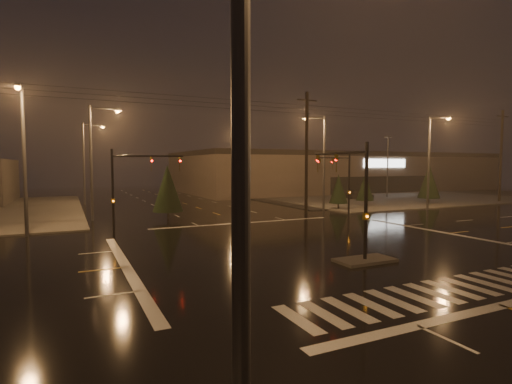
% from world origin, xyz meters
% --- Properties ---
extents(ground, '(140.00, 140.00, 0.00)m').
position_xyz_m(ground, '(0.00, 0.00, 0.00)').
color(ground, black).
rests_on(ground, ground).
extents(sidewalk_ne, '(36.00, 36.00, 0.12)m').
position_xyz_m(sidewalk_ne, '(30.00, 30.00, 0.06)').
color(sidewalk_ne, '#494641').
rests_on(sidewalk_ne, ground).
extents(median_island, '(3.00, 1.60, 0.15)m').
position_xyz_m(median_island, '(0.00, -4.00, 0.07)').
color(median_island, '#494641').
rests_on(median_island, ground).
extents(crosswalk, '(15.00, 2.60, 0.01)m').
position_xyz_m(crosswalk, '(0.00, -9.00, 0.01)').
color(crosswalk, beige).
rests_on(crosswalk, ground).
extents(stop_bar_near, '(16.00, 0.50, 0.01)m').
position_xyz_m(stop_bar_near, '(0.00, -11.00, 0.01)').
color(stop_bar_near, beige).
rests_on(stop_bar_near, ground).
extents(stop_bar_far, '(16.00, 0.50, 0.01)m').
position_xyz_m(stop_bar_far, '(0.00, 11.00, 0.01)').
color(stop_bar_far, beige).
rests_on(stop_bar_far, ground).
extents(parking_lot, '(50.00, 24.00, 0.08)m').
position_xyz_m(parking_lot, '(35.00, 28.00, 0.04)').
color(parking_lot, black).
rests_on(parking_lot, ground).
extents(retail_building, '(60.20, 28.30, 7.20)m').
position_xyz_m(retail_building, '(35.00, 45.99, 3.84)').
color(retail_building, brown).
rests_on(retail_building, ground).
extents(signal_mast_median, '(0.25, 4.59, 6.00)m').
position_xyz_m(signal_mast_median, '(0.00, -3.07, 3.75)').
color(signal_mast_median, black).
rests_on(signal_mast_median, ground).
extents(signal_mast_ne, '(4.84, 1.86, 6.00)m').
position_xyz_m(signal_mast_ne, '(9.50, 10.14, 3.79)').
color(signal_mast_ne, black).
rests_on(signal_mast_ne, ground).
extents(signal_mast_nw, '(4.84, 1.86, 6.00)m').
position_xyz_m(signal_mast_nw, '(-9.50, 10.14, 3.79)').
color(signal_mast_nw, black).
rests_on(signal_mast_nw, ground).
extents(streetlight_0, '(2.77, 0.32, 10.00)m').
position_xyz_m(streetlight_0, '(-11.18, -15.00, 5.80)').
color(streetlight_0, '#38383A').
rests_on(streetlight_0, ground).
extents(streetlight_1, '(2.77, 0.32, 10.00)m').
position_xyz_m(streetlight_1, '(-11.18, 18.00, 5.80)').
color(streetlight_1, '#38383A').
rests_on(streetlight_1, ground).
extents(streetlight_2, '(2.77, 0.32, 10.00)m').
position_xyz_m(streetlight_2, '(-11.18, 34.00, 5.80)').
color(streetlight_2, '#38383A').
rests_on(streetlight_2, ground).
extents(streetlight_3, '(2.77, 0.32, 10.00)m').
position_xyz_m(streetlight_3, '(11.18, 16.00, 5.80)').
color(streetlight_3, '#38383A').
rests_on(streetlight_3, ground).
extents(streetlight_4, '(2.77, 0.32, 10.00)m').
position_xyz_m(streetlight_4, '(11.18, 36.00, 5.80)').
color(streetlight_4, '#38383A').
rests_on(streetlight_4, ground).
extents(streetlight_5, '(0.32, 2.77, 10.00)m').
position_xyz_m(streetlight_5, '(-16.00, 11.18, 5.80)').
color(streetlight_5, '#38383A').
rests_on(streetlight_5, ground).
extents(streetlight_6, '(0.32, 2.77, 10.00)m').
position_xyz_m(streetlight_6, '(22.00, 11.18, 5.80)').
color(streetlight_6, '#38383A').
rests_on(streetlight_6, ground).
extents(utility_pole_1, '(2.20, 0.32, 12.00)m').
position_xyz_m(utility_pole_1, '(8.00, 14.00, 6.13)').
color(utility_pole_1, black).
rests_on(utility_pole_1, ground).
extents(utility_pole_2, '(2.20, 0.32, 12.00)m').
position_xyz_m(utility_pole_2, '(38.00, 14.00, 6.13)').
color(utility_pole_2, black).
rests_on(utility_pole_2, ground).
extents(conifer_0, '(2.02, 2.02, 3.86)m').
position_xyz_m(conifer_0, '(13.39, 15.92, 2.28)').
color(conifer_0, black).
rests_on(conifer_0, ground).
extents(conifer_1, '(2.04, 2.04, 3.89)m').
position_xyz_m(conifer_1, '(18.39, 17.42, 2.29)').
color(conifer_1, black).
rests_on(conifer_1, ground).
extents(conifer_2, '(2.71, 2.71, 4.94)m').
position_xyz_m(conifer_2, '(27.90, 16.54, 2.82)').
color(conifer_2, black).
rests_on(conifer_2, ground).
extents(conifer_3, '(2.69, 2.69, 4.90)m').
position_xyz_m(conifer_3, '(-5.30, 16.07, 2.80)').
color(conifer_3, black).
rests_on(conifer_3, ground).
extents(car_parked, '(3.21, 4.47, 1.41)m').
position_xyz_m(car_parked, '(23.81, 24.89, 0.71)').
color(car_parked, black).
rests_on(car_parked, ground).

